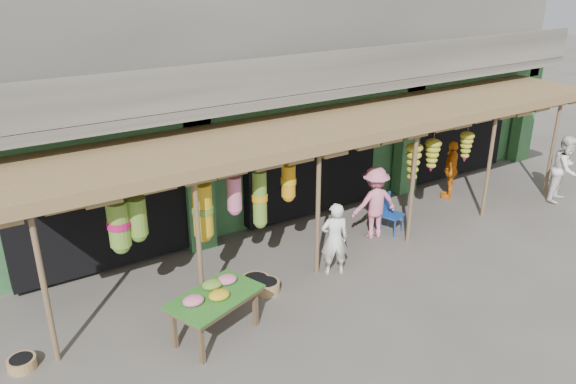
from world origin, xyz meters
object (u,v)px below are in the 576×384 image
flower_table (214,297)px  person_front (335,239)px  blue_chair (389,211)px  person_shopper (375,203)px  person_vendor (451,169)px  person_right (565,169)px

flower_table → person_front: bearing=-8.3°
flower_table → blue_chair: 5.28m
person_shopper → flower_table: bearing=27.5°
person_vendor → person_shopper: (-3.22, -0.70, 0.06)m
person_vendor → person_shopper: bearing=-27.7°
flower_table → person_shopper: size_ratio=1.04×
flower_table → person_vendor: person_vendor is taller
blue_chair → person_right: size_ratio=0.52×
person_right → person_vendor: bearing=127.8°
person_front → person_vendor: size_ratio=0.98×
person_shopper → person_front: bearing=36.1°
person_right → flower_table: bearing=167.1°
flower_table → person_right: (10.11, 0.33, 0.14)m
person_front → person_vendor: 5.17m
flower_table → person_shopper: (4.61, 1.38, 0.10)m
person_front → blue_chair: bearing=-137.5°
blue_chair → person_right: person_right is taller
person_shopper → person_vendor: bearing=-157.0°
person_right → person_vendor: person_right is taller
blue_chair → person_shopper: person_shopper is taller
person_right → person_shopper: size_ratio=1.05×
flower_table → person_vendor: bearing=-4.5°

